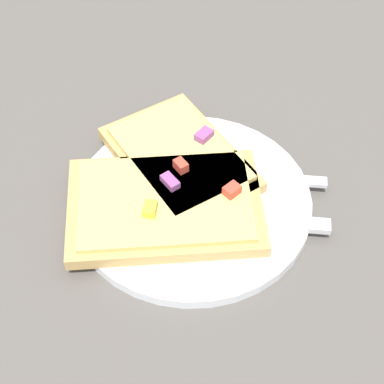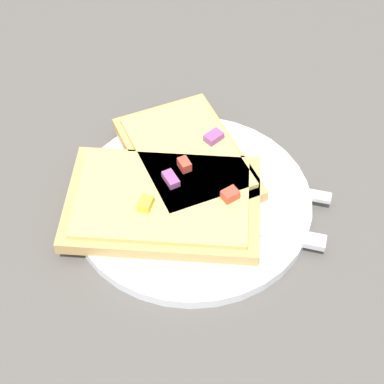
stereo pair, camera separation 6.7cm
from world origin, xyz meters
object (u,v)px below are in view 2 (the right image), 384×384
at_px(plate, 192,202).
at_px(fork, 213,176).
at_px(pizza_slice_corner, 186,157).
at_px(pizza_slice_main, 163,201).
at_px(knife, 247,227).

distance_m(plate, fork, 0.04).
bearing_deg(pizza_slice_corner, plate, -16.63).
distance_m(pizza_slice_main, pizza_slice_corner, 0.07).
xyz_separation_m(plate, knife, (0.07, -0.00, 0.01)).
bearing_deg(fork, pizza_slice_main, 52.04).
relative_size(pizza_slice_main, pizza_slice_corner, 1.18).
relative_size(plate, pizza_slice_main, 1.06).
xyz_separation_m(fork, pizza_slice_main, (-0.02, -0.06, 0.01)).
relative_size(knife, pizza_slice_corner, 0.91).
distance_m(fork, pizza_slice_corner, 0.04).
distance_m(fork, knife, 0.08).
bearing_deg(pizza_slice_main, fork, 42.02).
distance_m(plate, knife, 0.07).
bearing_deg(knife, pizza_slice_main, -4.19).
distance_m(plate, pizza_slice_main, 0.04).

